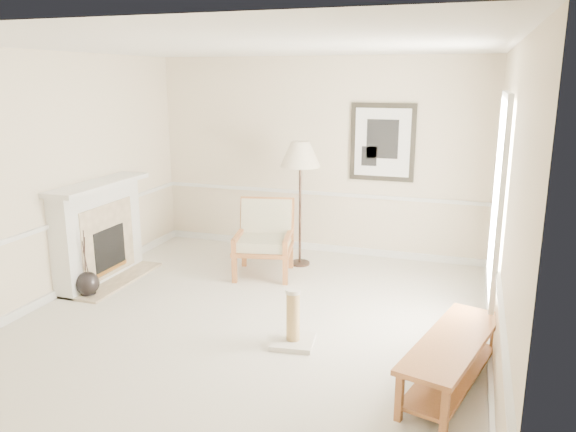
# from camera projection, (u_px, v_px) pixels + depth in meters

# --- Properties ---
(ground) EXTENTS (5.50, 5.50, 0.00)m
(ground) POSITION_uv_depth(u_px,v_px,m) (250.00, 321.00, 6.16)
(ground) COLOR silver
(ground) RESTS_ON ground
(room) EXTENTS (5.04, 5.54, 2.92)m
(room) POSITION_uv_depth(u_px,v_px,m) (262.00, 151.00, 5.74)
(room) COLOR beige
(room) RESTS_ON ground
(fireplace) EXTENTS (0.64, 1.64, 1.31)m
(fireplace) POSITION_uv_depth(u_px,v_px,m) (99.00, 233.00, 7.28)
(fireplace) COLOR white
(fireplace) RESTS_ON ground
(floor_vase) EXTENTS (0.29, 0.29, 0.84)m
(floor_vase) POSITION_uv_depth(u_px,v_px,m) (88.00, 284.00, 6.82)
(floor_vase) COLOR black
(floor_vase) RESTS_ON ground
(armchair) EXTENTS (0.90, 0.94, 1.00)m
(armchair) POSITION_uv_depth(u_px,v_px,m) (265.00, 234.00, 7.57)
(armchair) COLOR #A35D34
(armchair) RESTS_ON ground
(floor_lamp) EXTENTS (0.60, 0.60, 1.75)m
(floor_lamp) POSITION_uv_depth(u_px,v_px,m) (300.00, 158.00, 7.66)
(floor_lamp) COLOR black
(floor_lamp) RESTS_ON ground
(bench) EXTENTS (0.86, 1.63, 0.45)m
(bench) POSITION_uv_depth(u_px,v_px,m) (452.00, 355.00, 4.79)
(bench) COLOR #A35D34
(bench) RESTS_ON ground
(scratching_post) EXTENTS (0.46, 0.46, 0.59)m
(scratching_post) POSITION_uv_depth(u_px,v_px,m) (293.00, 327.00, 5.58)
(scratching_post) COLOR beige
(scratching_post) RESTS_ON ground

